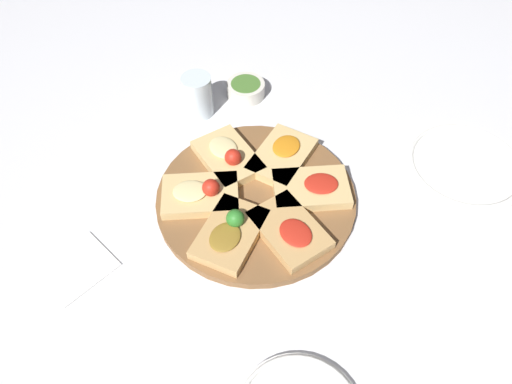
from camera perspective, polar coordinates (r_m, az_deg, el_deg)
ground_plane at (r=0.96m, az=-0.00°, el=-0.97°), size 3.00×3.00×0.00m
serving_board at (r=0.96m, az=-0.00°, el=-0.67°), size 0.38×0.38×0.02m
focaccia_slice_0 at (r=0.89m, az=3.87°, el=-4.40°), size 0.15×0.17×0.03m
focaccia_slice_1 at (r=0.95m, az=6.41°, el=0.44°), size 0.15×0.17×0.03m
focaccia_slice_2 at (r=1.00m, az=3.01°, el=4.18°), size 0.15×0.10×0.03m
focaccia_slice_3 at (r=1.00m, az=-3.21°, el=4.06°), size 0.16×0.17×0.05m
focaccia_slice_4 at (r=0.94m, az=-6.34°, el=-0.22°), size 0.15×0.17×0.05m
focaccia_slice_5 at (r=0.88m, az=-2.80°, el=-4.67°), size 0.14×0.10×0.05m
plate_left at (r=1.09m, az=22.80°, el=2.84°), size 0.24×0.24×0.02m
water_glass at (r=1.11m, az=-6.67°, el=10.88°), size 0.06×0.06×0.10m
napkin_stack at (r=0.93m, az=-19.73°, el=-8.16°), size 0.14×0.13×0.01m
dipping_bowl at (r=1.16m, az=-1.17°, el=11.70°), size 0.09×0.09×0.03m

